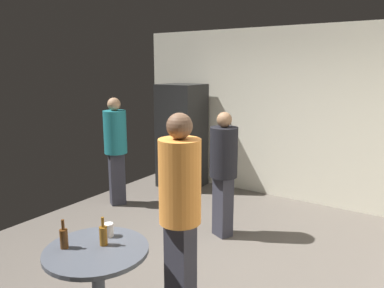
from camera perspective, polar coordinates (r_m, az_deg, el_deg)
name	(u,v)px	position (r m, az deg, el deg)	size (l,w,h in m)	color
ground_plane	(196,271)	(4.20, 0.58, -18.94)	(5.20, 5.20, 0.10)	#5B544C
wall_back	(288,115)	(6.03, 14.48, 4.33)	(5.32, 0.06, 2.70)	beige
refrigerator	(182,136)	(6.52, -1.58, 1.24)	(0.70, 0.68, 1.80)	black
foreground_table	(97,261)	(3.09, -14.34, -17.00)	(0.80, 0.80, 0.73)	#4C515B
beer_bottle_amber	(103,235)	(3.05, -13.44, -13.41)	(0.06, 0.06, 0.23)	#8C5919
beer_bottle_brown	(64,238)	(3.08, -19.05, -13.43)	(0.06, 0.06, 0.23)	#593314
plastic_cup_white	(109,230)	(3.19, -12.67, -12.72)	(0.08, 0.08, 0.11)	white
person_in_orange_shirt	(180,203)	(3.02, -1.85, -8.95)	(0.37, 0.37, 1.75)	#2D2D38
person_in_black_shirt	(223,165)	(4.56, 4.85, -3.29)	(0.45, 0.45, 1.57)	#2D2D38
person_in_teal_shirt	(116,143)	(5.71, -11.63, 0.12)	(0.47, 0.47, 1.65)	#2D2D38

